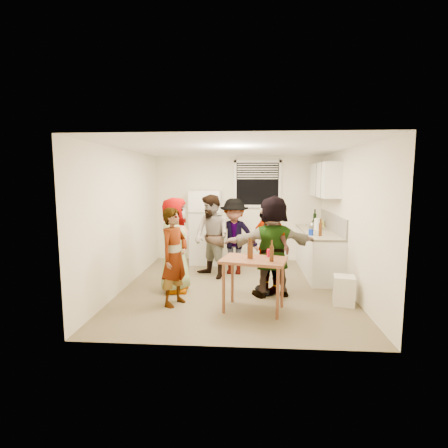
# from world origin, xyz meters

# --- Properties ---
(room) EXTENTS (4.00, 4.50, 2.50)m
(room) POSITION_xyz_m (0.00, 0.00, 0.00)
(room) COLOR white
(room) RESTS_ON ground
(window) EXTENTS (1.12, 0.10, 1.06)m
(window) POSITION_xyz_m (0.45, 2.21, 1.85)
(window) COLOR white
(window) RESTS_ON room
(refrigerator) EXTENTS (0.70, 0.70, 1.70)m
(refrigerator) POSITION_xyz_m (-0.75, 1.88, 0.85)
(refrigerator) COLOR white
(refrigerator) RESTS_ON ground
(counter_lower) EXTENTS (0.60, 2.20, 0.86)m
(counter_lower) POSITION_xyz_m (1.70, 1.15, 0.43)
(counter_lower) COLOR white
(counter_lower) RESTS_ON ground
(countertop) EXTENTS (0.64, 2.22, 0.04)m
(countertop) POSITION_xyz_m (1.70, 1.15, 0.88)
(countertop) COLOR #C0B59B
(countertop) RESTS_ON counter_lower
(backsplash) EXTENTS (0.03, 2.20, 0.36)m
(backsplash) POSITION_xyz_m (1.99, 1.15, 1.08)
(backsplash) COLOR beige
(backsplash) RESTS_ON countertop
(upper_cabinets) EXTENTS (0.34, 1.60, 0.70)m
(upper_cabinets) POSITION_xyz_m (1.83, 1.35, 1.95)
(upper_cabinets) COLOR white
(upper_cabinets) RESTS_ON room
(kettle) EXTENTS (0.26, 0.24, 0.18)m
(kettle) POSITION_xyz_m (1.65, 1.55, 0.90)
(kettle) COLOR silver
(kettle) RESTS_ON countertop
(paper_towel) EXTENTS (0.11, 0.11, 0.25)m
(paper_towel) POSITION_xyz_m (1.68, 1.22, 0.90)
(paper_towel) COLOR white
(paper_towel) RESTS_ON countertop
(wine_bottle) EXTENTS (0.07, 0.07, 0.29)m
(wine_bottle) POSITION_xyz_m (1.75, 1.85, 0.90)
(wine_bottle) COLOR black
(wine_bottle) RESTS_ON countertop
(beer_bottle_counter) EXTENTS (0.06, 0.06, 0.24)m
(beer_bottle_counter) POSITION_xyz_m (1.60, 0.47, 0.90)
(beer_bottle_counter) COLOR #47230C
(beer_bottle_counter) RESTS_ON countertop
(blue_cup) EXTENTS (0.09, 0.09, 0.12)m
(blue_cup) POSITION_xyz_m (1.44, 0.54, 0.90)
(blue_cup) COLOR #0D2CB6
(blue_cup) RESTS_ON countertop
(picture_frame) EXTENTS (0.02, 0.19, 0.16)m
(picture_frame) POSITION_xyz_m (1.92, 1.79, 0.98)
(picture_frame) COLOR gold
(picture_frame) RESTS_ON countertop
(trash_bin) EXTENTS (0.36, 0.36, 0.46)m
(trash_bin) POSITION_xyz_m (1.75, -0.72, 0.25)
(trash_bin) COLOR silver
(trash_bin) RESTS_ON ground
(serving_table) EXTENTS (1.06, 0.83, 0.80)m
(serving_table) POSITION_xyz_m (0.33, -1.06, 0.00)
(serving_table) COLOR brown
(serving_table) RESTS_ON ground
(beer_bottle_table) EXTENTS (0.06, 0.06, 0.22)m
(beer_bottle_table) POSITION_xyz_m (0.29, -1.05, 0.80)
(beer_bottle_table) COLOR #47230C
(beer_bottle_table) RESTS_ON serving_table
(red_cup) EXTENTS (0.09, 0.09, 0.12)m
(red_cup) POSITION_xyz_m (0.57, -0.90, 0.80)
(red_cup) COLOR red
(red_cup) RESTS_ON serving_table
(guest_grey) EXTENTS (1.69, 0.86, 0.53)m
(guest_grey) POSITION_xyz_m (-1.04, -0.24, 0.00)
(guest_grey) COLOR #989898
(guest_grey) RESTS_ON ground
(guest_stripe) EXTENTS (1.63, 1.17, 0.37)m
(guest_stripe) POSITION_xyz_m (-0.91, -0.89, 0.00)
(guest_stripe) COLOR #141933
(guest_stripe) RESTS_ON ground
(guest_back_left) EXTENTS (1.73, 1.77, 0.63)m
(guest_back_left) POSITION_xyz_m (-0.48, 0.67, 0.00)
(guest_back_left) COLOR brown
(guest_back_left) RESTS_ON ground
(guest_back_right) EXTENTS (1.17, 1.67, 0.59)m
(guest_back_right) POSITION_xyz_m (-0.05, 0.98, 0.00)
(guest_back_right) COLOR #444449
(guest_back_right) RESTS_ON ground
(guest_black) EXTENTS (1.90, 1.74, 0.40)m
(guest_black) POSITION_xyz_m (0.60, -0.20, 0.00)
(guest_black) COLOR black
(guest_black) RESTS_ON ground
(guest_orange) EXTENTS (1.93, 2.03, 0.51)m
(guest_orange) POSITION_xyz_m (0.65, -0.36, 0.00)
(guest_orange) COLOR #BD8443
(guest_orange) RESTS_ON ground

